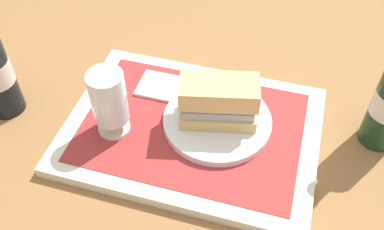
% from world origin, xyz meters
% --- Properties ---
extents(ground_plane, '(3.00, 3.00, 0.00)m').
position_xyz_m(ground_plane, '(0.00, 0.00, 0.00)').
color(ground_plane, olive).
extents(tray, '(0.44, 0.32, 0.02)m').
position_xyz_m(tray, '(0.00, 0.00, 0.01)').
color(tray, beige).
rests_on(tray, ground_plane).
extents(placemat, '(0.38, 0.27, 0.00)m').
position_xyz_m(placemat, '(0.00, 0.00, 0.02)').
color(placemat, '#9E2D2D').
rests_on(placemat, tray).
extents(plate, '(0.19, 0.19, 0.01)m').
position_xyz_m(plate, '(-0.04, -0.02, 0.03)').
color(plate, white).
rests_on(plate, placemat).
extents(sandwich, '(0.14, 0.09, 0.08)m').
position_xyz_m(sandwich, '(-0.04, -0.02, 0.08)').
color(sandwich, tan).
rests_on(sandwich, plate).
extents(beer_glass, '(0.06, 0.06, 0.12)m').
position_xyz_m(beer_glass, '(0.13, 0.04, 0.09)').
color(beer_glass, silver).
rests_on(beer_glass, placemat).
extents(napkin_folded, '(0.09, 0.07, 0.01)m').
position_xyz_m(napkin_folded, '(0.08, -0.08, 0.02)').
color(napkin_folded, white).
rests_on(napkin_folded, placemat).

